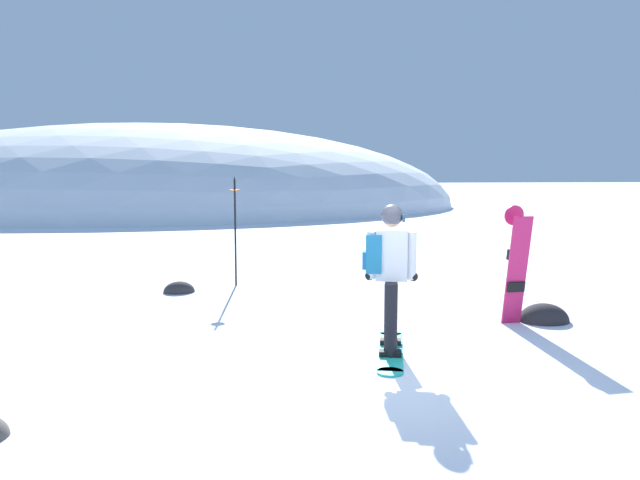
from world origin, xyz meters
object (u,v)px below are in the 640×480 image
object	(u,v)px
rock_mid	(544,321)
rock_small	(179,292)
snowboarder_main	(389,274)
piste_marker_near	(235,224)
spare_snowboard	(516,265)

from	to	relation	value
rock_mid	rock_small	size ratio (longest dim) A/B	1.31
snowboarder_main	piste_marker_near	bearing A→B (deg)	106.70
piste_marker_near	rock_small	bearing A→B (deg)	-155.79
rock_mid	rock_small	world-z (taller)	rock_mid
snowboarder_main	spare_snowboard	size ratio (longest dim) A/B	1.07
rock_mid	piste_marker_near	bearing A→B (deg)	137.25
snowboarder_main	rock_mid	bearing A→B (deg)	20.22
snowboarder_main	rock_mid	size ratio (longest dim) A/B	2.45
snowboarder_main	rock_small	size ratio (longest dim) A/B	3.21
snowboarder_main	rock_small	bearing A→B (deg)	119.95
snowboarder_main	piste_marker_near	xyz separation A→B (m)	(-1.41, 4.69, 0.24)
snowboarder_main	spare_snowboard	distance (m)	2.29
piste_marker_near	spare_snowboard	bearing A→B (deg)	-47.33
spare_snowboard	piste_marker_near	bearing A→B (deg)	132.67
spare_snowboard	piste_marker_near	size ratio (longest dim) A/B	0.81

